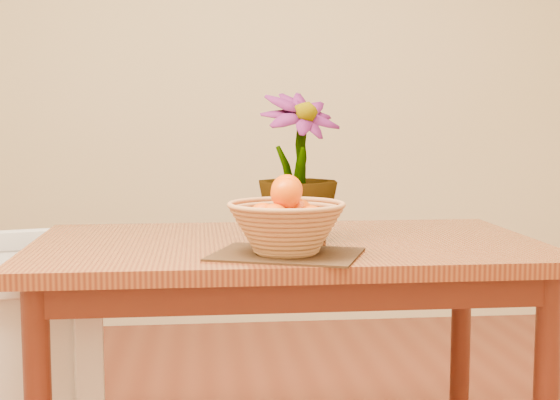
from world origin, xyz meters
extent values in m
cube|color=beige|center=(0.00, 2.25, 1.35)|extent=(4.00, 0.02, 2.70)
cube|color=brown|center=(0.00, 0.30, 0.73)|extent=(1.40, 0.80, 0.04)
cube|color=#471B10|center=(0.00, 0.30, 0.67)|extent=(1.28, 0.68, 0.08)
cylinder|color=#471B10|center=(-0.62, 0.62, 0.35)|extent=(0.06, 0.06, 0.71)
cylinder|color=#471B10|center=(0.62, 0.62, 0.35)|extent=(0.06, 0.06, 0.71)
cube|color=#392414|center=(-0.03, 0.07, 0.75)|extent=(0.43, 0.37, 0.01)
cylinder|color=#B07649|center=(-0.03, 0.07, 0.76)|extent=(0.15, 0.15, 0.01)
sphere|color=#F25003|center=(-0.03, 0.07, 0.84)|extent=(0.07, 0.07, 0.07)
sphere|color=#F25003|center=(0.01, 0.12, 0.85)|extent=(0.08, 0.08, 0.08)
sphere|color=#F25003|center=(-0.08, 0.10, 0.84)|extent=(0.07, 0.07, 0.07)
sphere|color=#F25003|center=(-0.06, 0.01, 0.85)|extent=(0.08, 0.08, 0.08)
sphere|color=#F25003|center=(0.03, 0.03, 0.84)|extent=(0.07, 0.07, 0.07)
sphere|color=#F25003|center=(-0.02, 0.10, 0.91)|extent=(0.08, 0.08, 0.08)
sphere|color=#F25003|center=(-0.03, 0.04, 0.91)|extent=(0.08, 0.08, 0.08)
imported|color=#174112|center=(0.03, 0.31, 0.96)|extent=(0.31, 0.31, 0.41)
camera|label=1|loc=(-0.24, -1.83, 1.09)|focal=50.00mm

